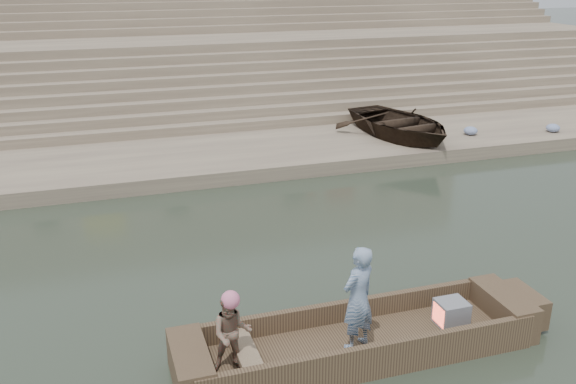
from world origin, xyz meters
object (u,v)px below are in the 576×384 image
standing_man (358,298)px  television (451,313)px  main_rowboat (358,347)px  rowing_man (232,333)px  beached_rowboat (400,123)px

standing_man → television: size_ratio=3.55×
main_rowboat → standing_man: (-0.09, -0.11, 0.93)m
standing_man → rowing_man: standing_man is taller
television → main_rowboat: bearing=180.0°
standing_man → television: bearing=159.6°
standing_man → rowing_man: bearing=-24.9°
beached_rowboat → standing_man: bearing=-130.2°
rowing_man → television: size_ratio=2.55×
television → beached_rowboat: 10.67m
beached_rowboat → main_rowboat: bearing=-130.1°
television → beached_rowboat: bearing=67.0°
rowing_man → television: 3.56m
main_rowboat → television: (1.57, -0.00, 0.31)m
standing_man → beached_rowboat: size_ratio=0.38×
television → beached_rowboat: size_ratio=0.11×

